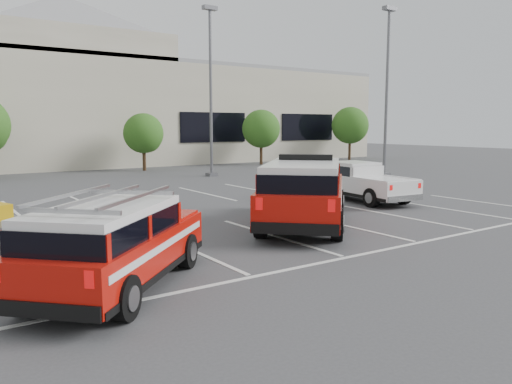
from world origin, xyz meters
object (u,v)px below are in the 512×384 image
convention_building (38,106)px  tree_mid_right (145,135)px  light_pole_right (387,92)px  tree_far_right (350,127)px  white_pickup (360,185)px  tree_right (262,130)px  ladder_suv (115,250)px  light_pole_mid (211,92)px  fire_chief_suv (304,197)px

convention_building → tree_mid_right: size_ratio=15.04×
tree_mid_right → light_pole_right: 16.47m
convention_building → tree_far_right: convention_building is taller
white_pickup → tree_right: bearing=73.3°
tree_mid_right → light_pole_right: bearing=-47.8°
light_pole_right → white_pickup: bearing=-144.1°
tree_far_right → ladder_suv: 38.79m
light_pole_mid → light_pole_right: (9.00, -6.00, 0.00)m
tree_right → fire_chief_suv: 25.33m
light_pole_mid → white_pickup: (0.08, -12.46, -4.55)m
fire_chief_suv → ladder_suv: size_ratio=1.28×
light_pole_mid → ladder_suv: light_pole_mid is taller
convention_building → fire_chief_suv: convention_building is taller
light_pole_mid → fire_chief_suv: bearing=-109.3°
tree_far_right → white_pickup: bearing=-134.2°
white_pickup → tree_far_right: bearing=52.5°
tree_mid_right → tree_right: size_ratio=0.90×
tree_far_right → ladder_suv: size_ratio=1.02×
tree_far_right → light_pole_right: size_ratio=0.47×
tree_far_right → light_pole_mid: bearing=-161.5°
tree_right → fire_chief_suv: (-13.46, -21.38, -1.87)m
tree_far_right → light_pole_right: 15.24m
tree_right → tree_far_right: 10.00m
tree_mid_right → light_pole_mid: bearing=-72.5°
convention_building → white_pickup: (6.90, -28.32, -4.09)m
convention_building → light_pole_mid: bearing=-66.7°
convention_building → light_pole_right: (15.82, -21.86, 0.47)m
tree_right → tree_mid_right: bearing=-180.0°
fire_chief_suv → tree_far_right: bearing=86.7°
tree_far_right → light_pole_right: (-9.09, -12.05, 2.14)m
tree_mid_right → white_pickup: bearing=-83.9°
convention_building → light_pole_mid: 17.27m
tree_far_right → convention_building: bearing=158.5°
tree_right → ladder_suv: (-20.36, -24.03, -2.02)m
convention_building → tree_mid_right: bearing=-63.4°
ladder_suv → light_pole_mid: bearing=101.0°
convention_building → fire_chief_suv: size_ratio=9.87×
ladder_suv → tree_mid_right: bearing=112.0°
white_pickup → convention_building: bearing=110.4°
tree_far_right → tree_mid_right: bearing=-180.0°
tree_mid_right → light_pole_right: light_pole_right is taller
convention_building → tree_far_right: bearing=-21.5°
ladder_suv → white_pickup: bearing=69.5°
tree_far_right → light_pole_mid: (-18.09, -6.05, 2.14)m
tree_mid_right → tree_far_right: (20.00, 0.00, 0.54)m
tree_far_right → fire_chief_suv: tree_far_right is taller
tree_right → white_pickup: 20.27m
convention_building → tree_mid_right: convention_building is taller
white_pickup → light_pole_right: bearing=42.7°
tree_mid_right → tree_far_right: size_ratio=0.82×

